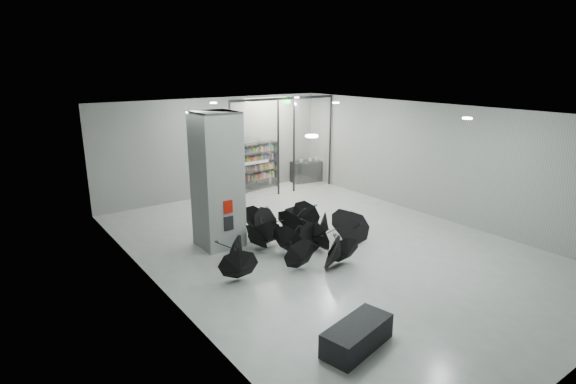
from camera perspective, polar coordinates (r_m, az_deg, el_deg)
room at (r=13.01m, az=4.97°, el=4.88°), size 14.00×14.02×4.01m
column at (r=13.46m, az=-8.88°, el=1.44°), size 1.20×1.20×4.00m
fire_cabinet at (r=13.10m, az=-7.51°, el=-1.85°), size 0.28×0.04×0.38m
info_panel at (r=13.26m, az=-7.44°, el=-3.91°), size 0.30×0.03×0.42m
exit_sign at (r=18.49m, az=-0.12°, el=11.20°), size 0.30×0.06×0.15m
glass_partition at (r=18.85m, az=-0.50°, el=6.27°), size 5.06×0.08×4.00m
bench at (r=9.25m, az=8.66°, el=-17.36°), size 1.67×0.99×0.50m
bookshelf at (r=19.80m, az=-3.85°, el=3.26°), size 1.88×0.62×2.04m
shop_counter at (r=21.17m, az=2.56°, el=2.61°), size 1.68×0.89×0.96m
umbrella_cluster at (r=13.47m, az=0.86°, el=-5.92°), size 5.67×4.81×1.30m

